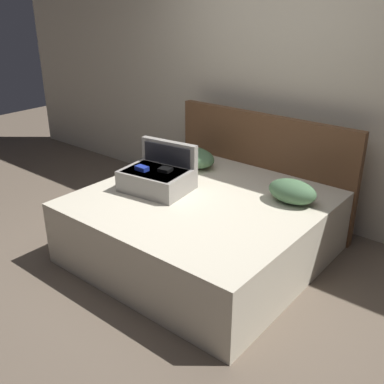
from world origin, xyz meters
TOP-DOWN VIEW (x-y plane):
  - ground_plane at (0.00, 0.00)m, footprint 12.00×12.00m
  - back_wall at (0.00, 1.65)m, footprint 8.00×0.10m
  - bed at (0.00, 0.40)m, footprint 1.87×1.82m
  - headboard at (0.00, 1.35)m, footprint 1.91×0.08m
  - hard_case_large at (-0.41, 0.30)m, footprint 0.61×0.51m
  - pillow_near_headboard at (0.61, 0.79)m, footprint 0.41×0.27m
  - pillow_center_head at (-0.52, 0.94)m, footprint 0.50×0.38m

SIDE VIEW (x-z plane):
  - ground_plane at x=0.00m, z-range 0.00..0.00m
  - bed at x=0.00m, z-range 0.00..0.55m
  - headboard at x=0.00m, z-range 0.00..1.07m
  - pillow_center_head at x=-0.52m, z-range 0.55..0.73m
  - pillow_near_headboard at x=0.61m, z-range 0.55..0.74m
  - hard_case_large at x=-0.41m, z-range 0.47..0.86m
  - back_wall at x=0.00m, z-range 0.00..2.60m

